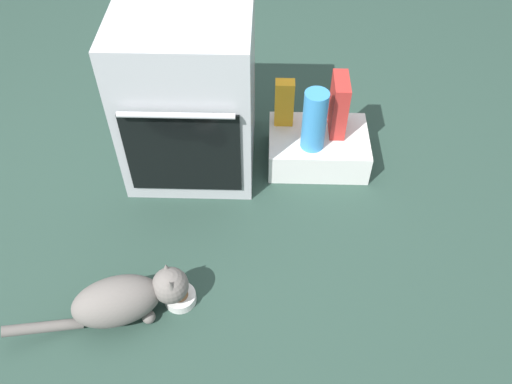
{
  "coord_description": "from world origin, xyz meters",
  "views": [
    {
      "loc": [
        0.26,
        -1.42,
        1.83
      ],
      "look_at": [
        0.22,
        0.01,
        0.25
      ],
      "focal_mm": 36.67,
      "sensor_mm": 36.0,
      "label": 1
    }
  ],
  "objects": [
    {
      "name": "cereal_box",
      "position": [
        0.6,
        0.52,
        0.3
      ],
      "size": [
        0.07,
        0.18,
        0.28
      ],
      "primitive_type": "cube",
      "color": "#B72D28",
      "rests_on": "pantry_cabinet"
    },
    {
      "name": "cat",
      "position": [
        -0.25,
        -0.42,
        0.11
      ],
      "size": [
        0.67,
        0.29,
        0.21
      ],
      "rotation": [
        0.0,
        0.0,
        0.32
      ],
      "color": "slate",
      "rests_on": "ground"
    },
    {
      "name": "pantry_cabinet",
      "position": [
        0.51,
        0.47,
        0.08
      ],
      "size": [
        0.48,
        0.34,
        0.16
      ],
      "primitive_type": "cube",
      "color": "white",
      "rests_on": "ground"
    },
    {
      "name": "oven",
      "position": [
        -0.09,
        0.47,
        0.39
      ],
      "size": [
        0.58,
        0.62,
        0.78
      ],
      "color": "#B7BABF",
      "rests_on": "ground"
    },
    {
      "name": "food_bowl",
      "position": [
        -0.06,
        -0.35,
        0.03
      ],
      "size": [
        0.13,
        0.13,
        0.07
      ],
      "color": "white",
      "rests_on": "ground"
    },
    {
      "name": "water_bottle",
      "position": [
        0.48,
        0.39,
        0.31
      ],
      "size": [
        0.11,
        0.11,
        0.3
      ],
      "primitive_type": "cylinder",
      "color": "#388CD1",
      "rests_on": "pantry_cabinet"
    },
    {
      "name": "juice_carton",
      "position": [
        0.34,
        0.55,
        0.28
      ],
      "size": [
        0.09,
        0.06,
        0.24
      ],
      "primitive_type": "cube",
      "color": "orange",
      "rests_on": "pantry_cabinet"
    },
    {
      "name": "ground",
      "position": [
        0.0,
        0.0,
        0.0
      ],
      "size": [
        8.0,
        8.0,
        0.0
      ],
      "primitive_type": "plane",
      "color": "#284238"
    }
  ]
}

